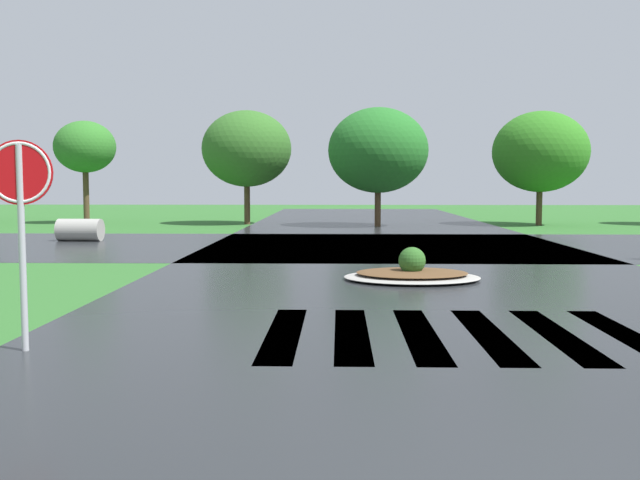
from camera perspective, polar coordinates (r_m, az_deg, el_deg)
asphalt_roadway at (r=14.02m, az=7.75°, el=-3.65°), size 11.35×80.00×0.01m
asphalt_cross_road at (r=22.81m, az=5.35°, el=-0.45°), size 90.00×10.21×0.01m
crosswalk_stripes at (r=9.75m, az=10.54°, el=-7.32°), size 4.95×3.50×0.01m
stop_sign at (r=9.13m, az=-22.66°, el=3.31°), size 0.76×0.14×2.50m
median_island at (r=14.90m, az=7.30°, el=-2.65°), size 2.80×2.16×0.68m
drainage_pipe_stack at (r=25.86m, az=-18.49°, el=0.76°), size 1.51×0.84×0.76m
background_treeline at (r=33.94m, az=-0.44°, el=7.47°), size 40.05×6.85×6.05m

